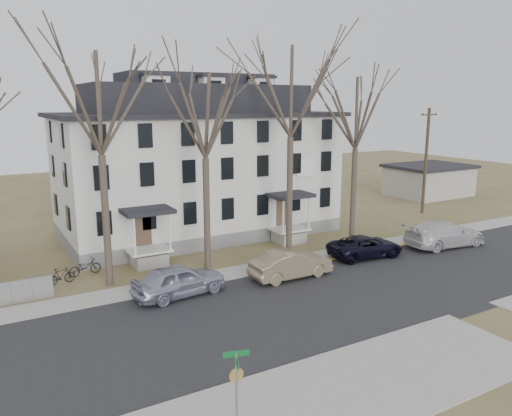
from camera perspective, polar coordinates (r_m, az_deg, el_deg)
ground at (r=26.22m, az=14.02°, el=-10.84°), size 120.00×120.00×0.00m
main_road at (r=27.57m, az=11.12°, el=-9.54°), size 120.00×10.00×0.04m
far_sidewalk at (r=32.03m, az=4.05°, el=-6.23°), size 120.00×2.00×0.08m
near_sidewalk_left at (r=18.21m, az=6.08°, el=-21.51°), size 20.00×5.00×0.08m
yellow_curb at (r=34.31m, az=11.88°, el=-5.22°), size 14.00×0.25×0.06m
boarding_house at (r=38.51m, az=-6.65°, el=5.04°), size 20.80×12.36×12.05m
distant_building at (r=57.50m, az=19.12°, el=3.04°), size 8.50×6.50×3.35m
tree_far_left at (r=27.65m, az=-17.62°, el=12.14°), size 8.40×8.40×13.72m
tree_mid_left at (r=29.55m, az=-5.90°, el=11.15°), size 7.80×7.80×12.74m
tree_center at (r=32.48m, az=4.04°, el=13.88°), size 9.00×9.00×14.70m
tree_mid_right at (r=35.82m, az=11.47°, el=11.13°), size 7.80×7.80×12.74m
utility_pole_far at (r=47.57m, az=18.84°, el=5.23°), size 2.00×0.28×9.50m
car_silver at (r=26.70m, az=-8.77°, el=-8.23°), size 5.16×2.52×1.69m
car_tan at (r=29.07m, az=3.99°, el=-6.48°), size 4.92×1.73×1.62m
car_navy at (r=33.59m, az=12.40°, el=-4.37°), size 5.28×2.88×1.40m
car_white at (r=37.57m, az=20.74°, el=-2.84°), size 6.31×3.04×1.77m
bicycle_left at (r=31.16m, az=-18.97°, el=-6.45°), size 1.95×0.88×0.99m
bicycle_right at (r=30.11m, az=-21.41°, el=-7.32°), size 1.66×0.78×0.96m
street_sign at (r=15.83m, az=-2.25°, el=-19.13°), size 0.80×0.80×2.83m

